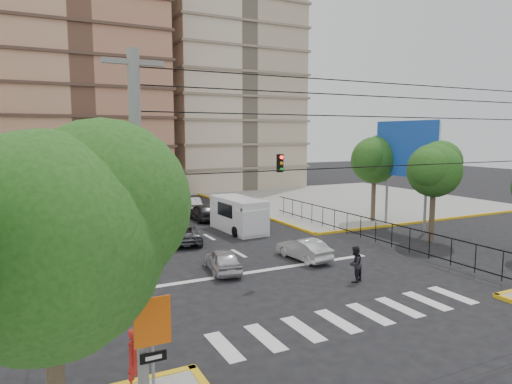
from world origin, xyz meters
TOP-DOWN VIEW (x-y plane):
  - ground at (0.00, 0.00)m, footprint 160.00×160.00m
  - sidewalk_ne at (20.00, 20.00)m, footprint 26.00×26.00m
  - crosswalk_stripes at (0.00, -6.00)m, footprint 12.00×2.40m
  - stop_line at (0.00, 1.20)m, footprint 13.00×0.40m
  - tower_beige at (14.00, 40.00)m, footprint 17.00×16.00m
  - park_fence at (9.00, 4.50)m, footprint 0.10×22.50m
  - billboard at (14.45, 6.00)m, footprint 0.36×6.20m
  - tree_sw_near at (-10.90, -9.99)m, footprint 5.63×4.60m
  - tree_park_a at (13.08, 2.01)m, footprint 4.41×3.60m
  - tree_park_c at (14.09, 9.01)m, footprint 4.65×3.80m
  - tree_tudor at (-11.90, 16.01)m, footprint 5.39×4.40m
  - traffic_light_nw at (-7.80, 7.80)m, footprint 0.28×0.22m
  - traffic_light_hanging at (0.00, -2.04)m, footprint 18.00×9.12m
  - utility_pole_sw at (-9.00, -9.00)m, footprint 1.40×0.28m
  - district_sign at (-8.80, -9.24)m, footprint 0.90×0.12m
  - van_right_lane at (2.70, 10.64)m, footprint 2.49×5.68m
  - van_left_lane at (-2.19, 19.62)m, footprint 2.21×5.20m
  - car_silver_front_left at (-2.32, 2.00)m, footprint 1.96×3.79m
  - car_white_front_right at (2.79, 2.04)m, footprint 1.70×3.91m
  - car_grey_mid_left at (-2.22, 9.32)m, footprint 2.96×5.04m
  - car_silver_rear_left at (-2.10, 14.54)m, footprint 2.55×4.92m
  - car_darkgrey_mid_right at (1.76, 16.26)m, footprint 1.76×4.22m
  - car_white_rear_right at (2.43, 21.09)m, footprint 2.03×4.26m
  - pedestrian_sw_corner at (-8.88, -7.50)m, footprint 0.75×0.70m
  - pedestrian_crosswalk at (2.87, -2.48)m, footprint 1.08×0.99m

SIDE VIEW (x-z plane):
  - ground at x=0.00m, z-range 0.00..0.00m
  - park_fence at x=9.00m, z-range -0.83..0.83m
  - crosswalk_stripes at x=0.00m, z-range 0.00..0.01m
  - stop_line at x=0.00m, z-range 0.00..0.01m
  - sidewalk_ne at x=20.00m, z-range 0.00..0.15m
  - car_silver_front_left at x=-2.32m, z-range 0.00..1.23m
  - car_white_front_right at x=2.79m, z-range 0.00..1.25m
  - car_grey_mid_left at x=-2.22m, z-range 0.00..1.32m
  - car_white_rear_right at x=2.43m, z-range 0.00..1.35m
  - car_silver_rear_left at x=-2.10m, z-range 0.00..1.36m
  - car_darkgrey_mid_right at x=1.76m, z-range 0.00..1.43m
  - pedestrian_crosswalk at x=2.87m, z-range 0.00..1.79m
  - pedestrian_sw_corner at x=-8.88m, z-range 0.15..1.88m
  - van_left_lane at x=-2.19m, z-range -0.03..2.28m
  - van_right_lane at x=2.70m, z-range -0.03..2.47m
  - district_sign at x=-8.80m, z-range 0.85..4.05m
  - traffic_light_nw at x=-7.80m, z-range 0.91..5.31m
  - utility_pole_sw at x=-9.00m, z-range 0.27..9.27m
  - tree_park_a at x=13.08m, z-range 1.60..8.42m
  - tree_tudor at x=-11.90m, z-range 1.50..8.93m
  - tree_sw_near at x=-10.90m, z-range 1.48..9.06m
  - tree_park_c at x=14.09m, z-range 1.71..8.96m
  - traffic_light_hanging at x=0.00m, z-range 5.44..6.36m
  - billboard at x=14.45m, z-range 1.95..10.05m
  - tower_beige at x=14.00m, z-range 0.00..48.00m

